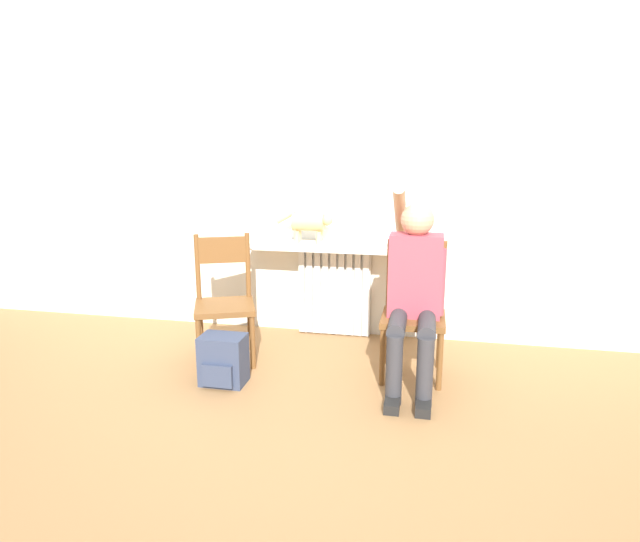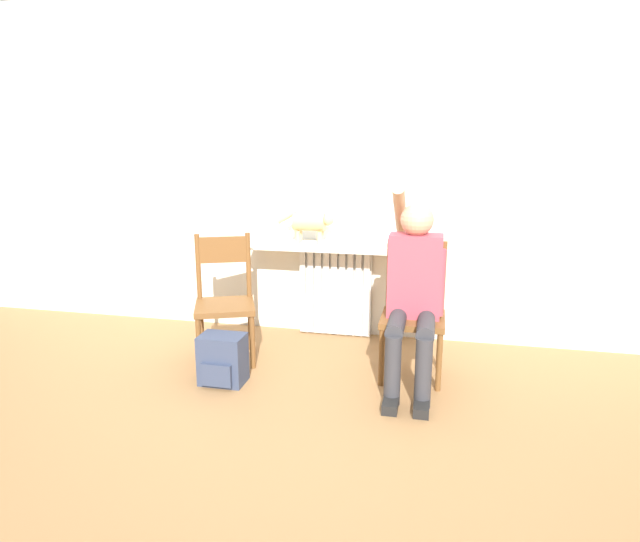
# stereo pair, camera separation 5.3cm
# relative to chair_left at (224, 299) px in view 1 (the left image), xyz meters

# --- Properties ---
(ground_plane) EXTENTS (12.00, 12.00, 0.00)m
(ground_plane) POSITION_rel_chair_left_xyz_m (0.68, -0.48, -0.45)
(ground_plane) COLOR olive
(wall_with_window) EXTENTS (7.00, 0.06, 2.70)m
(wall_with_window) POSITION_rel_chair_left_xyz_m (0.68, 0.75, 0.90)
(wall_with_window) COLOR silver
(wall_with_window) RESTS_ON ground_plane
(radiator) EXTENTS (0.59, 0.08, 0.73)m
(radiator) POSITION_rel_chair_left_xyz_m (0.68, 0.67, -0.08)
(radiator) COLOR silver
(radiator) RESTS_ON ground_plane
(windowsill) EXTENTS (1.35, 0.30, 0.05)m
(windowsill) POSITION_rel_chair_left_xyz_m (0.68, 0.57, 0.31)
(windowsill) COLOR white
(windowsill) RESTS_ON radiator
(window_glass) EXTENTS (1.29, 0.01, 1.25)m
(window_glass) POSITION_rel_chair_left_xyz_m (0.68, 0.72, 0.95)
(window_glass) COLOR white
(window_glass) RESTS_ON windowsill
(chair_left) EXTENTS (0.54, 0.54, 0.90)m
(chair_left) POSITION_rel_chair_left_xyz_m (0.00, 0.00, 0.00)
(chair_left) COLOR brown
(chair_left) RESTS_ON ground_plane
(chair_right) EXTENTS (0.41, 0.41, 0.90)m
(chair_right) POSITION_rel_chair_left_xyz_m (1.34, 0.00, 0.00)
(chair_right) COLOR brown
(chair_right) RESTS_ON ground_plane
(person) EXTENTS (0.36, 0.99, 1.29)m
(person) POSITION_rel_chair_left_xyz_m (1.34, -0.12, 0.20)
(person) COLOR #333338
(person) RESTS_ON ground_plane
(cat) EXTENTS (0.45, 0.14, 0.26)m
(cat) POSITION_rel_chair_left_xyz_m (0.51, 0.55, 0.49)
(cat) COLOR #DBB77A
(cat) RESTS_ON windowsill
(backpack) EXTENTS (0.29, 0.23, 0.33)m
(backpack) POSITION_rel_chair_left_xyz_m (0.14, -0.41, -0.29)
(backpack) COLOR #333D56
(backpack) RESTS_ON ground_plane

